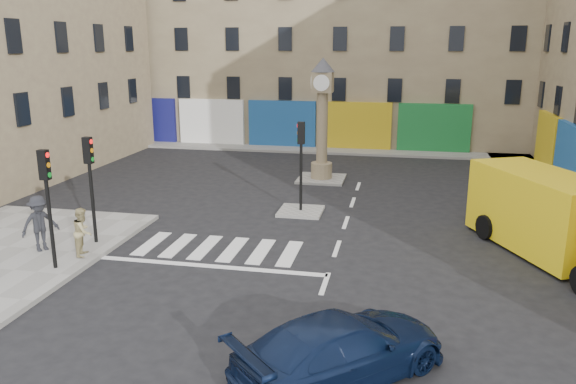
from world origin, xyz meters
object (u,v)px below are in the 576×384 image
(traffic_light_left_far, at_px, (90,173))
(clock_pillar, at_px, (322,112))
(traffic_light_island, at_px, (301,152))
(navy_sedan, at_px, (341,348))
(pedestrian_dark, at_px, (40,223))
(yellow_van, at_px, (555,218))
(pedestrian_tan, at_px, (83,232))
(traffic_light_left_near, at_px, (47,190))

(traffic_light_left_far, xyz_separation_m, clock_pillar, (6.30, 11.40, 0.93))
(traffic_light_island, height_order, clock_pillar, clock_pillar)
(navy_sedan, relative_size, pedestrian_dark, 2.59)
(traffic_light_island, height_order, pedestrian_dark, traffic_light_island)
(yellow_van, height_order, pedestrian_tan, yellow_van)
(pedestrian_dark, bearing_deg, yellow_van, -43.85)
(traffic_light_island, xyz_separation_m, pedestrian_tan, (-6.00, -6.62, -1.64))
(traffic_light_left_near, relative_size, pedestrian_tan, 2.32)
(traffic_light_left_near, distance_m, clock_pillar, 15.19)
(navy_sedan, bearing_deg, traffic_light_left_near, 21.76)
(clock_pillar, bearing_deg, yellow_van, -45.95)
(traffic_light_left_near, xyz_separation_m, traffic_light_left_far, (0.00, 2.40, 0.00))
(yellow_van, distance_m, pedestrian_dark, 16.96)
(pedestrian_dark, bearing_deg, navy_sedan, -80.83)
(traffic_light_left_far, height_order, pedestrian_tan, traffic_light_left_far)
(traffic_light_left_far, height_order, navy_sedan, traffic_light_left_far)
(yellow_van, bearing_deg, navy_sedan, -150.55)
(navy_sedan, xyz_separation_m, pedestrian_tan, (-9.00, 5.12, 0.24))
(traffic_light_island, distance_m, pedestrian_dark, 10.14)
(traffic_light_left_far, relative_size, traffic_light_island, 1.00)
(traffic_light_left_far, xyz_separation_m, traffic_light_island, (6.30, 5.40, -0.03))
(navy_sedan, relative_size, yellow_van, 0.64)
(clock_pillar, bearing_deg, pedestrian_tan, -115.44)
(traffic_light_left_near, bearing_deg, yellow_van, 16.22)
(navy_sedan, bearing_deg, pedestrian_dark, 18.56)
(pedestrian_tan, bearing_deg, pedestrian_dark, 71.25)
(traffic_light_left_far, distance_m, pedestrian_tan, 2.09)
(traffic_light_left_near, relative_size, pedestrian_dark, 1.96)
(traffic_light_left_far, bearing_deg, yellow_van, 7.65)
(clock_pillar, xyz_separation_m, navy_sedan, (3.00, -17.74, -2.84))
(navy_sedan, height_order, pedestrian_dark, pedestrian_dark)
(traffic_light_left_near, height_order, pedestrian_dark, traffic_light_left_near)
(traffic_light_left_near, bearing_deg, pedestrian_dark, 136.00)
(navy_sedan, height_order, yellow_van, yellow_van)
(traffic_light_left_near, height_order, clock_pillar, clock_pillar)
(pedestrian_tan, height_order, pedestrian_dark, pedestrian_dark)
(navy_sedan, xyz_separation_m, pedestrian_dark, (-10.62, 5.22, 0.38))
(navy_sedan, bearing_deg, yellow_van, -80.97)
(traffic_light_island, bearing_deg, pedestrian_tan, -132.20)
(traffic_light_island, bearing_deg, clock_pillar, 90.00)
(traffic_light_island, height_order, yellow_van, traffic_light_island)
(traffic_light_island, bearing_deg, traffic_light_left_near, -128.93)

